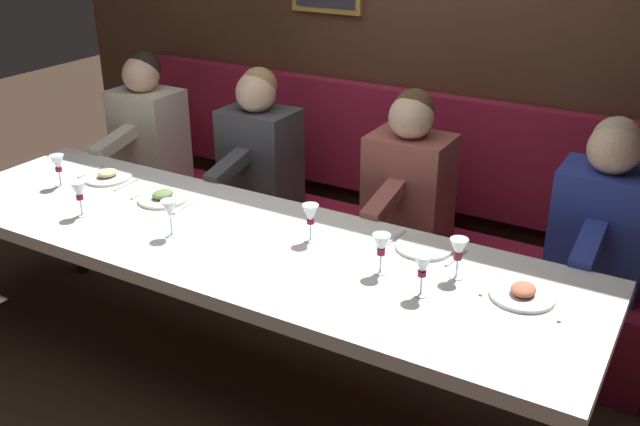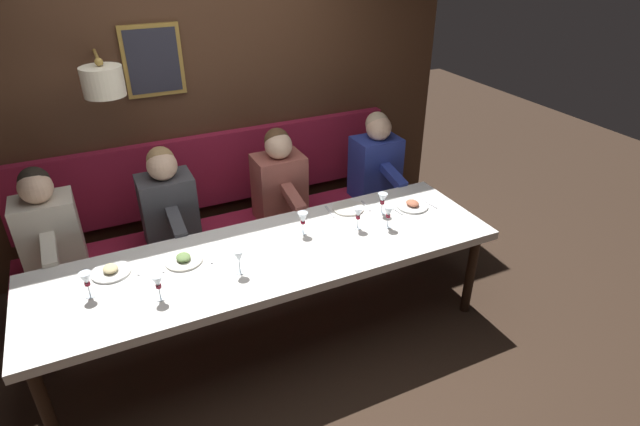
{
  "view_description": "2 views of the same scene",
  "coord_description": "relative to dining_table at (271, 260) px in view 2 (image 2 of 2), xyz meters",
  "views": [
    {
      "loc": [
        -2.2,
        -1.69,
        2.1
      ],
      "look_at": [
        0.05,
        -0.38,
        0.92
      ],
      "focal_mm": 40.08,
      "sensor_mm": 36.0,
      "label": 1
    },
    {
      "loc": [
        -2.69,
        0.93,
        2.63
      ],
      "look_at": [
        0.05,
        -0.38,
        0.92
      ],
      "focal_mm": 28.86,
      "sensor_mm": 36.0,
      "label": 2
    }
  ],
  "objects": [
    {
      "name": "ground_plane",
      "position": [
        0.0,
        0.0,
        -0.68
      ],
      "size": [
        12.0,
        12.0,
        0.0
      ],
      "primitive_type": "plane",
      "color": "#332319"
    },
    {
      "name": "dining_table",
      "position": [
        0.0,
        0.0,
        0.0
      ],
      "size": [
        0.9,
        3.09,
        0.74
      ],
      "color": "white",
      "rests_on": "ground_plane"
    },
    {
      "name": "banquette_bench",
      "position": [
        0.89,
        0.0,
        -0.46
      ],
      "size": [
        0.52,
        3.29,
        0.45
      ],
      "primitive_type": "cube",
      "color": "maroon",
      "rests_on": "ground_plane"
    },
    {
      "name": "back_wall_panel",
      "position": [
        1.46,
        0.01,
        0.68
      ],
      "size": [
        0.59,
        4.49,
        2.9
      ],
      "color": "#422819",
      "rests_on": "ground_plane"
    },
    {
      "name": "diner_nearest",
      "position": [
        0.88,
        -1.33,
        0.13
      ],
      "size": [
        0.6,
        0.4,
        0.79
      ],
      "color": "#283893",
      "rests_on": "banquette_bench"
    },
    {
      "name": "diner_near",
      "position": [
        0.88,
        -0.41,
        0.13
      ],
      "size": [
        0.6,
        0.4,
        0.79
      ],
      "color": "#934C42",
      "rests_on": "banquette_bench"
    },
    {
      "name": "diner_middle",
      "position": [
        0.88,
        0.49,
        0.13
      ],
      "size": [
        0.6,
        0.4,
        0.79
      ],
      "color": "#3D3D42",
      "rests_on": "banquette_bench"
    },
    {
      "name": "diner_far",
      "position": [
        0.88,
        1.31,
        0.13
      ],
      "size": [
        0.6,
        0.4,
        0.79
      ],
      "color": "beige",
      "rests_on": "banquette_bench"
    },
    {
      "name": "place_setting_0",
      "position": [
        0.12,
        -1.2,
        0.07
      ],
      "size": [
        0.24,
        0.32,
        0.05
      ],
      "color": "silver",
      "rests_on": "dining_table"
    },
    {
      "name": "place_setting_1",
      "position": [
        0.14,
        0.54,
        0.07
      ],
      "size": [
        0.24,
        0.32,
        0.05
      ],
      "color": "silver",
      "rests_on": "dining_table"
    },
    {
      "name": "place_setting_2",
      "position": [
        0.3,
        -0.74,
        0.06
      ],
      "size": [
        0.24,
        0.32,
        0.01
      ],
      "color": "silver",
      "rests_on": "dining_table"
    },
    {
      "name": "place_setting_3",
      "position": [
        0.21,
        0.98,
        0.07
      ],
      "size": [
        0.24,
        0.31,
        0.05
      ],
      "color": "silver",
      "rests_on": "dining_table"
    },
    {
      "name": "wine_glass_0",
      "position": [
        0.03,
        1.11,
        0.17
      ],
      "size": [
        0.07,
        0.07,
        0.16
      ],
      "color": "silver",
      "rests_on": "dining_table"
    },
    {
      "name": "wine_glass_1",
      "position": [
        -0.18,
        0.75,
        0.17
      ],
      "size": [
        0.07,
        0.07,
        0.16
      ],
      "color": "silver",
      "rests_on": "dining_table"
    },
    {
      "name": "wine_glass_2",
      "position": [
        0.13,
        -0.29,
        0.17
      ],
      "size": [
        0.07,
        0.07,
        0.16
      ],
      "color": "silver",
      "rests_on": "dining_table"
    },
    {
      "name": "wine_glass_3",
      "position": [
        -0.05,
        -0.87,
        0.17
      ],
      "size": [
        0.07,
        0.07,
        0.16
      ],
      "color": "silver",
      "rests_on": "dining_table"
    },
    {
      "name": "wine_glass_4",
      "position": [
        0.03,
        -0.67,
        0.17
      ],
      "size": [
        0.07,
        0.07,
        0.16
      ],
      "color": "silver",
      "rests_on": "dining_table"
    },
    {
      "name": "wine_glass_5",
      "position": [
        -0.13,
        0.25,
        0.17
      ],
      "size": [
        0.07,
        0.07,
        0.16
      ],
      "color": "silver",
      "rests_on": "dining_table"
    },
    {
      "name": "wine_glass_6",
      "position": [
        0.14,
        -0.94,
        0.17
      ],
      "size": [
        0.07,
        0.07,
        0.16
      ],
      "color": "silver",
      "rests_on": "dining_table"
    }
  ]
}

